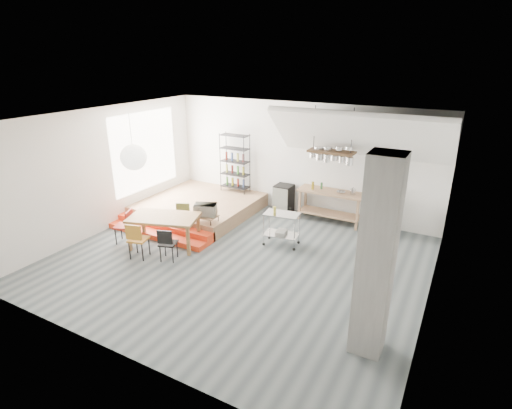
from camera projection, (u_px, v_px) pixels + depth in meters
The scene contains 26 objects.
floor at pixel (238, 260), 9.13m from camera, with size 8.00×8.00×0.00m, color #4A5355.
wall_back at pixel (300, 159), 11.44m from camera, with size 8.00×0.04×3.20m, color silver.
wall_left at pixel (105, 170), 10.35m from camera, with size 0.04×7.00×3.20m, color silver.
wall_right at pixel (438, 231), 6.78m from camera, with size 0.04×7.00×3.20m, color silver.
ceiling at pixel (235, 119), 8.00m from camera, with size 8.00×7.00×0.02m, color white.
slope_ceiling at pixel (360, 135), 9.81m from camera, with size 4.40×1.80×0.15m, color white.
window_pane at pixel (145, 151), 11.50m from camera, with size 0.02×2.50×2.20m, color white.
platform at pixel (200, 206), 11.82m from camera, with size 3.00×3.00×0.40m, color #996D4C.
step_lower at pixel (156, 235), 10.26m from camera, with size 3.00×0.35×0.13m, color #EA3F1B.
step_upper at pixel (164, 227), 10.53m from camera, with size 3.00×0.35×0.27m, color #EA3F1B.
concrete_column at pixel (376, 259), 5.86m from camera, with size 0.50×0.50×3.20m, color slate.
kitchen_counter at pixel (330, 201), 11.00m from camera, with size 1.80×0.60×0.91m.
stove at pixel (382, 215), 10.44m from camera, with size 0.60×0.60×1.18m.
pot_rack at pixel (332, 155), 10.33m from camera, with size 1.20×0.50×1.43m.
wire_shelving at pixel (235, 162), 12.18m from camera, with size 0.88×0.38×1.80m.
microwave_shelf at pixel (206, 216), 10.18m from camera, with size 0.60×0.40×0.16m.
paper_lantern at pixel (134, 157), 9.15m from camera, with size 0.60×0.60×0.60m, color white.
dining_table at pixel (164, 220), 9.59m from camera, with size 1.84×1.39×0.77m.
chair_mustard at pixel (137, 238), 9.03m from camera, with size 0.49×0.49×0.88m.
chair_black at pixel (167, 242), 8.94m from camera, with size 0.46×0.46×0.80m.
chair_olive at pixel (182, 217), 10.30m from camera, with size 0.49×0.49×0.82m.
chair_red at pixel (126, 224), 9.82m from camera, with size 0.51×0.51×0.86m.
rolling_cart at pixel (282, 225), 9.69m from camera, with size 0.89×0.57×0.83m.
mini_fridge at pixel (284, 199), 11.76m from camera, with size 0.50×0.50×0.84m, color black.
microwave at pixel (205, 210), 10.12m from camera, with size 0.55×0.37×0.31m, color beige.
bowl at pixel (341, 192), 10.72m from camera, with size 0.23×0.23×0.06m, color silver.
Camera 1 is at (4.22, -6.91, 4.42)m, focal length 28.00 mm.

